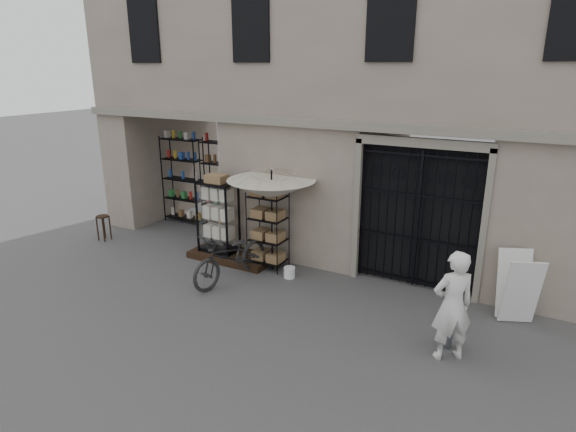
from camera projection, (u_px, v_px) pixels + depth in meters
The scene contains 15 objects.
ground at pixel (290, 310), 9.02m from camera, with size 80.00×80.00×0.00m, color #242427.
main_building at pixel (372, 61), 11.04m from camera, with size 14.00×4.00×9.00m, color gray.
shop_recess at pixel (192, 178), 12.97m from camera, with size 3.00×1.70×3.00m, color black.
shop_shelving at pixel (203, 183), 13.49m from camera, with size 2.70×0.50×2.50m, color black.
iron_gate at pixel (420, 215), 9.69m from camera, with size 2.50×0.21×3.00m.
step_platform at pixel (232, 256), 11.39m from camera, with size 2.00×0.90×0.15m, color black.
display_cabinet at pixel (218, 221), 11.30m from camera, with size 0.93×0.69×1.81m.
wire_rack at pixel (268, 231), 10.71m from camera, with size 0.83×0.63×1.77m.
market_umbrella at pixel (272, 184), 10.28m from camera, with size 2.05×2.08×2.73m.
white_bucket at pixel (289, 272), 10.38m from camera, with size 0.25×0.25×0.24m, color silver.
bicycle at pixel (232, 280), 10.28m from camera, with size 0.72×1.08×2.06m, color black.
wooden_stool at pixel (104, 227), 12.57m from camera, with size 0.39×0.39×0.66m.
steel_bollard at pixel (449, 325), 7.72m from camera, with size 0.15×0.15×0.80m, color slate.
shopkeeper at pixel (447, 357), 7.57m from camera, with size 0.65×1.79×0.43m, color silver.
easel_sign at pixel (518, 288), 8.47m from camera, with size 0.81×0.86×1.25m.
Camera 1 is at (3.81, -7.13, 4.38)m, focal length 30.00 mm.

